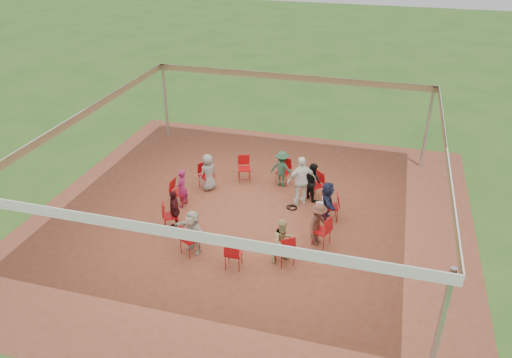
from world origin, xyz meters
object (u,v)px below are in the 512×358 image
(person_seated_6, at_px, (193,232))
(laptop, at_px, (322,202))
(person_seated_5, at_px, (174,210))
(chair_4, at_px, (207,176))
(chair_1, at_px, (315,185))
(person_seated_7, at_px, (283,241))
(cable_coil, at_px, (292,208))
(chair_8, at_px, (234,253))
(chair_2, at_px, (283,172))
(person_seated_8, at_px, (318,224))
(chair_10, at_px, (321,231))
(chair_5, at_px, (179,193))
(person_seated_1, at_px, (313,181))
(chair_3, at_px, (244,169))
(person_seated_3, at_px, (208,172))
(person_seated_0, at_px, (327,201))
(chair_6, at_px, (171,216))
(person_seated_2, at_px, (282,169))
(person_seated_4, at_px, (182,188))
(chair_0, at_px, (331,207))
(standing_person, at_px, (302,181))
(chair_9, at_px, (285,250))
(chair_7, at_px, (190,239))

(person_seated_6, xyz_separation_m, laptop, (3.09, 2.51, -0.04))
(person_seated_5, distance_m, laptop, 4.33)
(chair_4, relative_size, laptop, 2.67)
(chair_1, distance_m, person_seated_7, 3.53)
(person_seated_7, bearing_deg, cable_coil, 58.62)
(chair_8, relative_size, person_seated_6, 0.71)
(chair_2, relative_size, person_seated_8, 0.71)
(chair_8, bearing_deg, chair_10, 32.73)
(chair_5, height_order, chair_8, same)
(person_seated_5, bearing_deg, chair_1, 98.39)
(person_seated_7, bearing_deg, laptop, 36.13)
(person_seated_1, bearing_deg, chair_10, 149.57)
(chair_3, bearing_deg, person_seated_3, 21.37)
(person_seated_0, bearing_deg, person_seated_1, 16.36)
(chair_4, relative_size, chair_6, 1.00)
(cable_coil, bearing_deg, person_seated_2, 115.83)
(person_seated_3, relative_size, person_seated_5, 1.00)
(person_seated_1, xyz_separation_m, person_seated_4, (-3.84, -1.53, 0.00))
(chair_5, xyz_separation_m, person_seated_0, (4.60, 0.41, 0.19))
(chair_1, relative_size, chair_2, 1.00)
(chair_0, bearing_deg, chair_10, 163.64)
(person_seated_0, bearing_deg, person_seated_7, 147.27)
(person_seated_4, xyz_separation_m, person_seated_8, (4.41, -0.86, 0.00))
(chair_6, bearing_deg, chair_8, 32.73)
(chair_10, distance_m, person_seated_5, 4.25)
(person_seated_0, distance_m, person_seated_5, 4.50)
(chair_3, relative_size, chair_4, 1.00)
(person_seated_0, distance_m, person_seated_1, 1.28)
(chair_0, height_order, person_seated_1, person_seated_1)
(person_seated_1, relative_size, person_seated_3, 1.00)
(person_seated_4, xyz_separation_m, person_seated_7, (3.67, -1.90, 0.00))
(chair_5, distance_m, person_seated_7, 4.25)
(person_seated_2, bearing_deg, person_seated_1, 163.64)
(person_seated_3, distance_m, standing_person, 3.13)
(chair_3, height_order, person_seated_7, person_seated_7)
(chair_0, height_order, person_seated_8, person_seated_8)
(chair_1, xyz_separation_m, person_seated_8, (0.49, -2.47, 0.19))
(person_seated_4, xyz_separation_m, cable_coil, (3.36, 0.77, -0.61))
(person_seated_4, bearing_deg, chair_4, 168.65)
(chair_9, distance_m, standing_person, 3.17)
(chair_4, xyz_separation_m, cable_coil, (3.03, -0.51, -0.43))
(chair_0, distance_m, chair_1, 1.35)
(cable_coil, bearing_deg, chair_4, 170.44)
(chair_7, xyz_separation_m, person_seated_3, (-0.75, 3.44, 0.19))
(chair_0, height_order, person_seated_4, person_seated_4)
(cable_coil, xyz_separation_m, laptop, (0.96, -0.39, 0.57))
(chair_7, xyz_separation_m, chair_8, (1.32, -0.26, 0.00))
(chair_4, bearing_deg, person_seated_4, 21.37)
(person_seated_7, bearing_deg, person_seated_0, 32.73)
(chair_2, relative_size, person_seated_2, 0.71)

